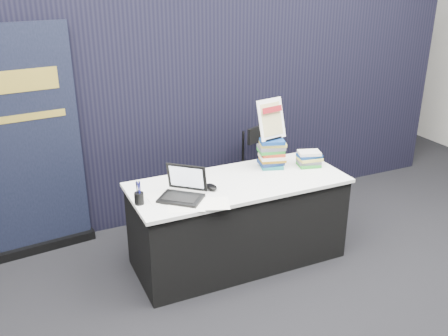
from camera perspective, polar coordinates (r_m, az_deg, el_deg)
floor at (r=4.08m, az=5.09°, el=-14.08°), size 8.00×8.00×0.00m
wall_back at (r=7.05m, az=-11.29°, el=16.54°), size 8.00×0.02×3.50m
drape_partition at (r=4.88m, az=-3.79°, el=7.90°), size 6.00×0.08×2.40m
display_table at (r=4.28m, az=1.62°, el=-6.08°), size 1.80×0.75×0.75m
laptop at (r=3.82m, az=-5.19°, el=-2.60°), size 0.39×0.43×0.24m
mouse at (r=3.96m, az=-1.48°, el=-2.18°), size 0.09×0.14×0.04m
brochure_left at (r=3.88m, az=-6.54°, el=-3.19°), size 0.31×0.22×0.00m
brochure_mid at (r=3.70m, az=-4.34°, el=-4.42°), size 0.32×0.27×0.00m
brochure_right at (r=3.74m, az=-1.79°, el=-4.09°), size 0.36×0.31×0.00m
pen_cup at (r=3.77m, az=-9.68°, el=-3.44°), size 0.09×0.09×0.09m
book_stack_tall at (r=4.37m, az=5.49°, el=1.67°), size 0.24×0.20×0.26m
book_stack_short at (r=4.47m, az=9.66°, el=1.08°), size 0.21×0.18×0.13m
info_sign at (r=4.30m, az=5.43°, el=5.52°), size 0.28×0.16×0.36m
pullup_banner at (r=4.53m, az=-20.84°, el=1.12°), size 0.85×0.19×2.00m
stacking_chair at (r=4.98m, az=5.06°, el=-0.12°), size 0.55×0.57×0.93m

